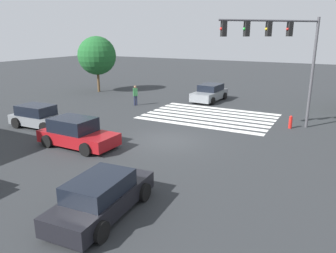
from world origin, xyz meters
TOP-DOWN VIEW (x-y plane):
  - ground_plane at (0.00, 0.00)m, footprint 117.52×117.52m
  - crosswalk_markings at (0.00, -6.58)m, footprint 9.50×6.30m
  - traffic_signal_mast at (-5.04, -5.04)m, footprint 4.85×4.85m
  - car_0 at (2.15, -12.24)m, footprint 2.32×4.58m
  - car_2 at (-1.83, 8.20)m, footprint 2.21×4.56m
  - car_3 at (3.98, 3.20)m, footprint 4.46×2.21m
  - car_4 at (8.89, 1.49)m, footprint 4.14×2.10m
  - pedestrian at (7.07, -7.27)m, footprint 0.41×0.41m
  - tree_corner_b at (14.41, -11.26)m, footprint 3.97×3.97m
  - fire_hydrant at (-5.89, -6.03)m, footprint 0.22×0.22m

SIDE VIEW (x-z plane):
  - ground_plane at x=0.00m, z-range 0.00..0.00m
  - crosswalk_markings at x=0.00m, z-range 0.00..0.01m
  - fire_hydrant at x=-5.89m, z-range 0.00..0.86m
  - car_2 at x=-1.83m, z-range -0.03..1.38m
  - car_4 at x=8.89m, z-range -0.03..1.43m
  - car_0 at x=2.15m, z-range -0.04..1.47m
  - car_3 at x=3.98m, z-range -0.05..1.52m
  - pedestrian at x=7.07m, z-range 0.10..1.82m
  - tree_corner_b at x=14.41m, z-range 0.90..6.68m
  - traffic_signal_mast at x=-5.04m, z-range 1.80..8.78m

